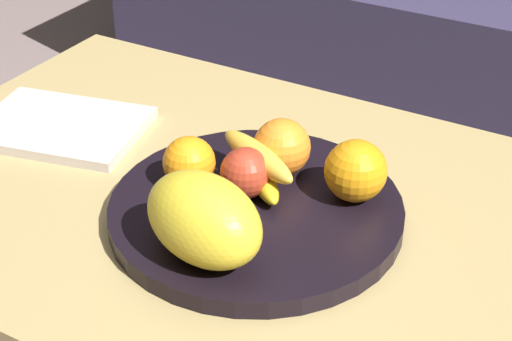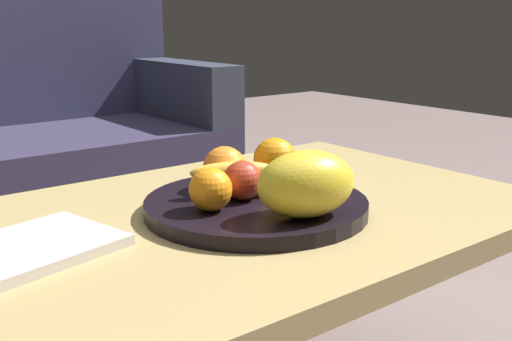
{
  "view_description": "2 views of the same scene",
  "coord_description": "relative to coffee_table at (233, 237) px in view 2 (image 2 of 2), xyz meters",
  "views": [
    {
      "loc": [
        0.45,
        -0.77,
        1.08
      ],
      "look_at": [
        0.03,
        -0.03,
        0.53
      ],
      "focal_mm": 56.29,
      "sensor_mm": 36.0,
      "label": 1
    },
    {
      "loc": [
        -0.6,
        -0.82,
        0.79
      ],
      "look_at": [
        0.03,
        -0.03,
        0.53
      ],
      "focal_mm": 43.14,
      "sensor_mm": 36.0,
      "label": 2
    }
  ],
  "objects": [
    {
      "name": "melon_large_front",
      "position": [
        0.03,
        -0.15,
        0.13
      ],
      "size": [
        0.18,
        0.14,
        0.11
      ],
      "primitive_type": "ellipsoid",
      "rotation": [
        0.0,
        0.0,
        -0.27
      ],
      "color": "yellow",
      "rests_on": "fruit_bowl"
    },
    {
      "name": "fruit_bowl",
      "position": [
        0.03,
        -0.03,
        0.06
      ],
      "size": [
        0.38,
        0.38,
        0.03
      ],
      "primitive_type": "cylinder",
      "color": "black",
      "rests_on": "coffee_table"
    },
    {
      "name": "orange_right",
      "position": [
        0.02,
        0.05,
        0.11
      ],
      "size": [
        0.08,
        0.08,
        0.08
      ],
      "primitive_type": "sphere",
      "color": "orange",
      "rests_on": "fruit_bowl"
    },
    {
      "name": "orange_left",
      "position": [
        -0.07,
        -0.04,
        0.11
      ],
      "size": [
        0.07,
        0.07,
        0.07
      ],
      "primitive_type": "sphere",
      "color": "orange",
      "rests_on": "fruit_bowl"
    },
    {
      "name": "coffee_table",
      "position": [
        0.0,
        0.0,
        0.0
      ],
      "size": [
        1.1,
        0.7,
        0.46
      ],
      "color": "tan",
      "rests_on": "ground_plane"
    },
    {
      "name": "banana_bunch",
      "position": [
        0.01,
        0.02,
        0.1
      ],
      "size": [
        0.15,
        0.16,
        0.06
      ],
      "color": "yellow",
      "rests_on": "fruit_bowl"
    },
    {
      "name": "orange_front",
      "position": [
        0.13,
        0.05,
        0.11
      ],
      "size": [
        0.08,
        0.08,
        0.08
      ],
      "primitive_type": "sphere",
      "color": "orange",
      "rests_on": "fruit_bowl"
    },
    {
      "name": "apple_front",
      "position": [
        0.01,
        -0.02,
        0.11
      ],
      "size": [
        0.07,
        0.07,
        0.07
      ],
      "primitive_type": "sphere",
      "color": "#AC3520",
      "rests_on": "fruit_bowl"
    },
    {
      "name": "magazine",
      "position": [
        -0.35,
        0.02,
        0.06
      ],
      "size": [
        0.28,
        0.23,
        0.02
      ],
      "primitive_type": "cube",
      "rotation": [
        0.0,
        0.0,
        0.22
      ],
      "color": "beige",
      "rests_on": "coffee_table"
    }
  ]
}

